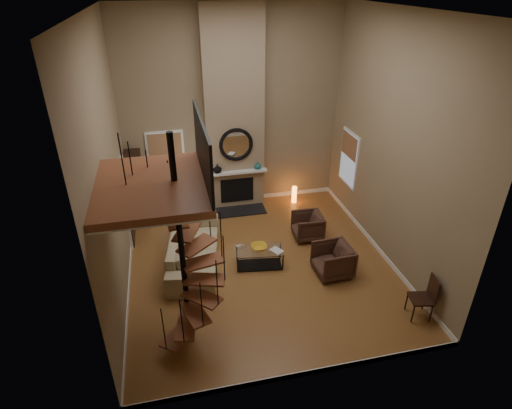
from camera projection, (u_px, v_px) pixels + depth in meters
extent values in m
cube|color=#A86F36|center=(260.00, 264.00, 9.93)|extent=(6.00, 6.50, 0.01)
cube|color=#8F7B5C|center=(233.00, 112.00, 11.37)|extent=(6.00, 0.02, 5.50)
cube|color=#8F7B5C|center=(314.00, 243.00, 5.83)|extent=(6.00, 0.02, 5.50)
cube|color=#8F7B5C|center=(108.00, 170.00, 8.02)|extent=(0.02, 6.50, 5.50)
cube|color=#8F7B5C|center=(393.00, 145.00, 9.18)|extent=(0.02, 6.50, 5.50)
cube|color=silver|center=(261.00, 9.00, 7.27)|extent=(6.00, 6.50, 0.01)
cube|color=white|center=(235.00, 199.00, 12.67)|extent=(6.00, 0.02, 0.12)
cube|color=white|center=(303.00, 374.00, 7.14)|extent=(6.00, 0.02, 0.12)
cube|color=white|center=(129.00, 280.00, 9.32)|extent=(0.02, 6.50, 0.12)
cube|color=white|center=(376.00, 246.00, 10.48)|extent=(0.02, 6.50, 0.12)
cube|color=#947C60|center=(234.00, 114.00, 11.21)|extent=(1.60, 0.38, 5.50)
cube|color=black|center=(239.00, 211.00, 12.11)|extent=(1.50, 0.60, 0.04)
cube|color=black|center=(237.00, 190.00, 12.10)|extent=(0.95, 0.02, 0.72)
cube|color=white|center=(237.00, 172.00, 11.75)|extent=(1.70, 0.18, 0.06)
torus|color=black|center=(236.00, 145.00, 11.41)|extent=(0.94, 0.10, 0.94)
cylinder|color=white|center=(236.00, 145.00, 11.42)|extent=(0.80, 0.01, 0.80)
imported|color=black|center=(217.00, 169.00, 11.60)|extent=(0.24, 0.24, 0.25)
imported|color=#1A5B5B|center=(258.00, 165.00, 11.83)|extent=(0.20, 0.20, 0.21)
cube|color=white|center=(166.00, 157.00, 11.54)|extent=(1.02, 0.04, 1.52)
cube|color=#8C9EB2|center=(166.00, 158.00, 11.52)|extent=(0.90, 0.01, 1.40)
cube|color=#A37149|center=(166.00, 151.00, 11.41)|extent=(0.90, 0.01, 0.98)
cube|color=white|center=(349.00, 159.00, 11.44)|extent=(0.04, 1.02, 1.52)
cube|color=#8C9EB2|center=(348.00, 159.00, 11.44)|extent=(0.01, 0.90, 1.40)
cube|color=#A37149|center=(349.00, 146.00, 11.25)|extent=(0.01, 0.90, 0.63)
cube|color=white|center=(127.00, 203.00, 10.38)|extent=(0.06, 1.05, 2.16)
cube|color=black|center=(129.00, 204.00, 10.40)|extent=(0.05, 0.90, 2.05)
cube|color=#8C9EB2|center=(127.00, 188.00, 10.20)|extent=(0.01, 0.60, 0.90)
cube|color=brown|center=(152.00, 186.00, 6.44)|extent=(1.70, 2.20, 0.12)
cube|color=white|center=(152.00, 190.00, 6.47)|extent=(1.70, 2.20, 0.03)
cube|color=black|center=(203.00, 149.00, 6.34)|extent=(0.04, 2.20, 0.94)
cylinder|color=black|center=(181.00, 246.00, 7.07)|extent=(0.10, 0.10, 4.02)
cube|color=brown|center=(178.00, 335.00, 7.63)|extent=(0.71, 0.78, 0.04)
cylinder|color=black|center=(164.00, 330.00, 7.12)|extent=(0.02, 0.02, 0.94)
cube|color=brown|center=(186.00, 326.00, 7.48)|extent=(0.46, 0.77, 0.04)
cylinder|color=black|center=(182.00, 321.00, 6.94)|extent=(0.02, 0.02, 0.94)
cube|color=brown|center=(195.00, 313.00, 7.40)|extent=(0.55, 0.79, 0.04)
cylinder|color=black|center=(202.00, 305.00, 6.90)|extent=(0.02, 0.02, 0.94)
cube|color=brown|center=(202.00, 297.00, 7.38)|extent=(0.75, 0.74, 0.04)
cylinder|color=black|center=(217.00, 283.00, 6.99)|extent=(0.02, 0.02, 0.94)
cube|color=brown|center=(205.00, 280.00, 7.40)|extent=(0.79, 0.53, 0.04)
cylinder|color=black|center=(224.00, 259.00, 7.15)|extent=(0.02, 0.02, 0.94)
cube|color=brown|center=(203.00, 262.00, 7.42)|extent=(0.77, 0.48, 0.04)
cylinder|color=black|center=(221.00, 235.00, 7.33)|extent=(0.02, 0.02, 0.94)
cube|color=brown|center=(197.00, 245.00, 7.41)|extent=(0.77, 0.72, 0.04)
cylinder|color=black|center=(209.00, 214.00, 7.44)|extent=(0.02, 0.02, 0.94)
cube|color=brown|center=(187.00, 231.00, 7.35)|extent=(0.58, 0.79, 0.04)
cylinder|color=black|center=(191.00, 198.00, 7.43)|extent=(0.02, 0.02, 0.94)
cube|color=brown|center=(176.00, 219.00, 7.21)|extent=(0.41, 0.75, 0.04)
cylinder|color=black|center=(170.00, 185.00, 7.28)|extent=(0.02, 0.02, 0.94)
cube|color=brown|center=(165.00, 208.00, 7.00)|extent=(0.68, 0.79, 0.04)
cylinder|color=black|center=(149.00, 177.00, 6.99)|extent=(0.02, 0.02, 0.94)
cube|color=brown|center=(156.00, 199.00, 6.74)|extent=(0.80, 0.64, 0.04)
cylinder|color=black|center=(132.00, 170.00, 6.60)|extent=(0.02, 0.02, 0.94)
cube|color=brown|center=(151.00, 189.00, 6.46)|extent=(0.72, 0.34, 0.04)
cylinder|color=black|center=(123.00, 163.00, 6.17)|extent=(0.02, 0.02, 0.94)
cube|color=black|center=(137.00, 188.00, 11.35)|extent=(0.41, 0.87, 1.96)
imported|color=tan|center=(194.00, 247.00, 9.84)|extent=(1.49, 2.85, 0.79)
imported|color=#472A20|center=(310.00, 226.00, 10.77)|extent=(0.77, 0.75, 0.67)
imported|color=#472A20|center=(336.00, 260.00, 9.49)|extent=(0.84, 0.82, 0.74)
cube|color=silver|center=(260.00, 250.00, 9.66)|extent=(1.18, 0.70, 0.02)
cube|color=black|center=(259.00, 265.00, 9.86)|extent=(1.08, 0.60, 0.01)
cylinder|color=black|center=(238.00, 265.00, 9.54)|extent=(0.03, 0.03, 0.41)
cylinder|color=black|center=(283.00, 262.00, 9.62)|extent=(0.03, 0.03, 0.41)
cylinder|color=black|center=(237.00, 254.00, 9.92)|extent=(0.03, 0.03, 0.41)
cylinder|color=black|center=(280.00, 251.00, 10.00)|extent=(0.03, 0.03, 0.41)
imported|color=gold|center=(259.00, 247.00, 9.68)|extent=(0.37, 0.37, 0.09)
imported|color=gray|center=(276.00, 251.00, 9.59)|extent=(0.33, 0.36, 0.03)
cylinder|color=black|center=(188.00, 223.00, 11.55)|extent=(0.36, 0.36, 0.03)
cylinder|color=black|center=(185.00, 198.00, 11.17)|extent=(0.04, 0.04, 1.56)
cylinder|color=#F2E5C6|center=(183.00, 172.00, 10.81)|extent=(0.40, 0.40, 0.32)
cylinder|color=orange|center=(294.00, 195.00, 12.51)|extent=(0.14, 0.14, 0.51)
cube|color=black|center=(421.00, 299.00, 8.22)|extent=(0.48, 0.48, 0.05)
cube|color=black|center=(434.00, 288.00, 8.10)|extent=(0.11, 0.39, 0.48)
cylinder|color=black|center=(413.00, 314.00, 8.17)|extent=(0.04, 0.04, 0.39)
cylinder|color=black|center=(431.00, 314.00, 8.18)|extent=(0.04, 0.04, 0.39)
cylinder|color=black|center=(406.00, 302.00, 8.48)|extent=(0.04, 0.04, 0.39)
cylinder|color=black|center=(424.00, 301.00, 8.49)|extent=(0.04, 0.04, 0.39)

